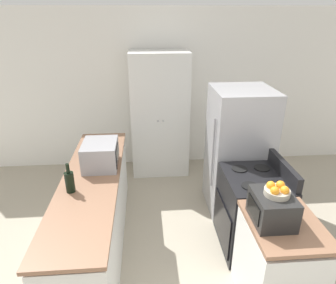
{
  "coord_description": "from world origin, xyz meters",
  "views": [
    {
      "loc": [
        -0.27,
        -1.46,
        2.52
      ],
      "look_at": [
        0.0,
        1.88,
        1.05
      ],
      "focal_mm": 32.0,
      "sensor_mm": 36.0,
      "label": 1
    }
  ],
  "objects_px": {
    "refrigerator": "(238,151)",
    "toaster_oven": "(272,208)",
    "pantry_cabinet": "(160,115)",
    "stove": "(252,212)",
    "fruit_bowl": "(277,190)",
    "microwave": "(101,155)",
    "wine_bottle": "(70,181)"
  },
  "relations": [
    {
      "from": "microwave",
      "to": "toaster_oven",
      "type": "xyz_separation_m",
      "value": [
        1.53,
        -1.09,
        -0.02
      ]
    },
    {
      "from": "fruit_bowl",
      "to": "microwave",
      "type": "bearing_deg",
      "value": 144.69
    },
    {
      "from": "microwave",
      "to": "fruit_bowl",
      "type": "height_order",
      "value": "fruit_bowl"
    },
    {
      "from": "microwave",
      "to": "wine_bottle",
      "type": "xyz_separation_m",
      "value": [
        -0.23,
        -0.51,
        -0.03
      ]
    },
    {
      "from": "refrigerator",
      "to": "microwave",
      "type": "xyz_separation_m",
      "value": [
        -1.71,
        -0.41,
        0.22
      ]
    },
    {
      "from": "microwave",
      "to": "wine_bottle",
      "type": "relative_size",
      "value": 1.49
    },
    {
      "from": "pantry_cabinet",
      "to": "stove",
      "type": "xyz_separation_m",
      "value": [
        0.92,
        -1.91,
        -0.53
      ]
    },
    {
      "from": "pantry_cabinet",
      "to": "stove",
      "type": "bearing_deg",
      "value": -64.24
    },
    {
      "from": "wine_bottle",
      "to": "toaster_oven",
      "type": "height_order",
      "value": "wine_bottle"
    },
    {
      "from": "refrigerator",
      "to": "microwave",
      "type": "relative_size",
      "value": 3.71
    },
    {
      "from": "wine_bottle",
      "to": "toaster_oven",
      "type": "bearing_deg",
      "value": -18.53
    },
    {
      "from": "toaster_oven",
      "to": "pantry_cabinet",
      "type": "bearing_deg",
      "value": 106.65
    },
    {
      "from": "refrigerator",
      "to": "wine_bottle",
      "type": "distance_m",
      "value": 2.15
    },
    {
      "from": "pantry_cabinet",
      "to": "wine_bottle",
      "type": "xyz_separation_m",
      "value": [
        -0.98,
        -2.03,
        0.03
      ]
    },
    {
      "from": "refrigerator",
      "to": "wine_bottle",
      "type": "bearing_deg",
      "value": -154.76
    },
    {
      "from": "pantry_cabinet",
      "to": "microwave",
      "type": "xyz_separation_m",
      "value": [
        -0.74,
        -1.53,
        0.06
      ]
    },
    {
      "from": "pantry_cabinet",
      "to": "stove",
      "type": "height_order",
      "value": "pantry_cabinet"
    },
    {
      "from": "fruit_bowl",
      "to": "pantry_cabinet",
      "type": "bearing_deg",
      "value": 107.0
    },
    {
      "from": "refrigerator",
      "to": "toaster_oven",
      "type": "bearing_deg",
      "value": -96.86
    },
    {
      "from": "refrigerator",
      "to": "wine_bottle",
      "type": "relative_size",
      "value": 5.54
    },
    {
      "from": "wine_bottle",
      "to": "fruit_bowl",
      "type": "relative_size",
      "value": 1.47
    },
    {
      "from": "refrigerator",
      "to": "fruit_bowl",
      "type": "distance_m",
      "value": 1.56
    },
    {
      "from": "stove",
      "to": "toaster_oven",
      "type": "height_order",
      "value": "toaster_oven"
    },
    {
      "from": "refrigerator",
      "to": "microwave",
      "type": "distance_m",
      "value": 1.77
    },
    {
      "from": "wine_bottle",
      "to": "fruit_bowl",
      "type": "xyz_separation_m",
      "value": [
        1.78,
        -0.59,
        0.19
      ]
    },
    {
      "from": "pantry_cabinet",
      "to": "fruit_bowl",
      "type": "height_order",
      "value": "pantry_cabinet"
    },
    {
      "from": "stove",
      "to": "toaster_oven",
      "type": "distance_m",
      "value": 0.93
    },
    {
      "from": "refrigerator",
      "to": "pantry_cabinet",
      "type": "bearing_deg",
      "value": 130.79
    },
    {
      "from": "fruit_bowl",
      "to": "refrigerator",
      "type": "bearing_deg",
      "value": 83.79
    },
    {
      "from": "stove",
      "to": "fruit_bowl",
      "type": "bearing_deg",
      "value": -99.5
    },
    {
      "from": "pantry_cabinet",
      "to": "fruit_bowl",
      "type": "relative_size",
      "value": 9.67
    },
    {
      "from": "microwave",
      "to": "fruit_bowl",
      "type": "xyz_separation_m",
      "value": [
        1.54,
        -1.09,
        0.15
      ]
    }
  ]
}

